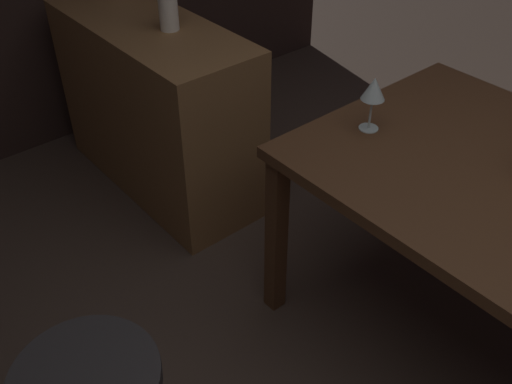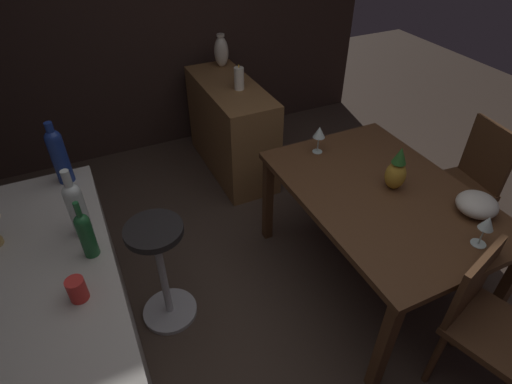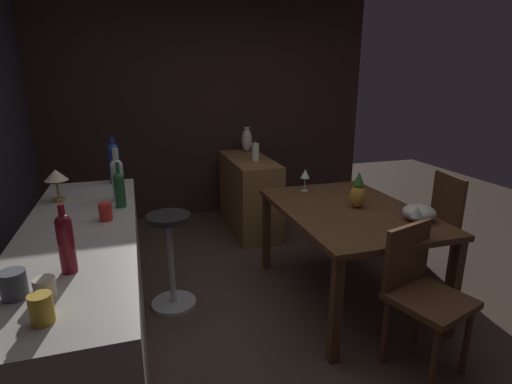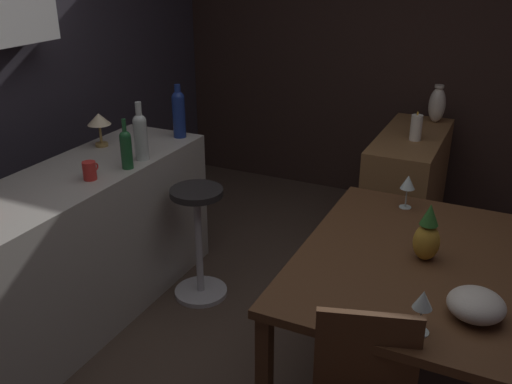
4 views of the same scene
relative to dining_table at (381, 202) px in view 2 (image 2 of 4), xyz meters
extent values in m
plane|color=#47382D|center=(-0.17, 0.49, -0.66)|extent=(9.00, 9.00, 0.00)
cube|color=#33231E|center=(2.38, 0.79, 0.64)|extent=(0.10, 4.40, 2.60)
cube|color=#56351E|center=(0.00, 0.00, 0.06)|extent=(1.39, 0.96, 0.04)
cube|color=#56351E|center=(-0.64, 0.43, -0.31)|extent=(0.06, 0.06, 0.70)
cube|color=#56351E|center=(0.64, 0.43, -0.31)|extent=(0.06, 0.06, 0.70)
cube|color=#56351E|center=(-0.64, -0.43, -0.31)|extent=(0.06, 0.06, 0.70)
cube|color=#56351E|center=(0.64, -0.43, -0.31)|extent=(0.06, 0.06, 0.70)
cube|color=olive|center=(1.62, 0.31, -0.25)|extent=(1.10, 0.44, 0.82)
cube|color=#56351E|center=(-0.86, -0.05, -0.20)|extent=(0.50, 0.50, 0.04)
cube|color=#56351E|center=(-0.68, 0.00, 0.00)|extent=(0.14, 0.37, 0.40)
cylinder|color=#56351E|center=(-0.66, -0.16, -0.44)|extent=(0.04, 0.04, 0.44)
cylinder|color=#56351E|center=(-0.75, 0.15, -0.44)|extent=(0.04, 0.04, 0.44)
cube|color=#56351E|center=(0.10, -0.80, -0.23)|extent=(0.44, 0.44, 0.04)
cube|color=#56351E|center=(0.08, -0.98, 0.01)|extent=(0.38, 0.07, 0.47)
cylinder|color=#56351E|center=(-0.04, -0.62, -0.45)|extent=(0.04, 0.04, 0.41)
cylinder|color=#56351E|center=(0.28, -0.66, -0.45)|extent=(0.04, 0.04, 0.41)
cylinder|color=#56351E|center=(-0.08, -0.94, -0.45)|extent=(0.04, 0.04, 0.41)
cylinder|color=#56351E|center=(0.24, -0.98, -0.45)|extent=(0.04, 0.04, 0.41)
cylinder|color=#262323|center=(0.28, 1.30, 0.05)|extent=(0.32, 0.32, 0.04)
cylinder|color=silver|center=(0.28, 1.30, -0.30)|extent=(0.04, 0.04, 0.69)
cylinder|color=silver|center=(0.28, 1.30, -0.65)|extent=(0.34, 0.34, 0.03)
cylinder|color=silver|center=(-0.54, -0.15, 0.08)|extent=(0.08, 0.08, 0.00)
cylinder|color=silver|center=(-0.54, -0.15, 0.13)|extent=(0.01, 0.01, 0.10)
cone|color=silver|center=(-0.54, -0.15, 0.22)|extent=(0.07, 0.07, 0.07)
cylinder|color=silver|center=(0.54, 0.12, 0.08)|extent=(0.07, 0.07, 0.00)
cylinder|color=silver|center=(0.54, 0.12, 0.14)|extent=(0.01, 0.01, 0.11)
cone|color=silver|center=(0.54, 0.12, 0.23)|extent=(0.08, 0.08, 0.08)
ellipsoid|color=gold|center=(0.01, -0.07, 0.17)|extent=(0.12, 0.12, 0.17)
cone|color=#2D6B28|center=(0.01, -0.07, 0.30)|extent=(0.08, 0.08, 0.10)
ellipsoid|color=beige|center=(-0.36, -0.33, 0.13)|extent=(0.22, 0.22, 0.11)
cylinder|color=#1E592D|center=(0.04, 1.60, 0.33)|extent=(0.07, 0.07, 0.19)
sphere|color=#1E592D|center=(0.04, 1.60, 0.43)|extent=(0.07, 0.07, 0.07)
cylinder|color=#1E592D|center=(0.04, 1.60, 0.49)|extent=(0.02, 0.02, 0.08)
cylinder|color=navy|center=(0.66, 1.64, 0.37)|extent=(0.08, 0.08, 0.26)
sphere|color=navy|center=(0.66, 1.64, 0.50)|extent=(0.08, 0.08, 0.08)
cylinder|color=navy|center=(0.66, 1.64, 0.56)|extent=(0.04, 0.04, 0.06)
cylinder|color=silver|center=(0.19, 1.61, 0.36)|extent=(0.08, 0.08, 0.23)
sphere|color=silver|center=(0.19, 1.61, 0.47)|extent=(0.08, 0.08, 0.08)
cylinder|color=silver|center=(0.19, 1.61, 0.54)|extent=(0.04, 0.04, 0.09)
cylinder|color=red|center=(-0.19, 1.68, 0.29)|extent=(0.07, 0.07, 0.10)
torus|color=red|center=(-0.14, 1.68, 0.29)|extent=(0.05, 0.01, 0.05)
cylinder|color=white|center=(1.51, 0.27, 0.25)|extent=(0.08, 0.08, 0.18)
ellipsoid|color=yellow|center=(1.51, 0.27, 0.35)|extent=(0.01, 0.01, 0.03)
ellipsoid|color=beige|center=(2.02, 0.21, 0.29)|extent=(0.13, 0.13, 0.27)
cylinder|color=beige|center=(2.02, 0.21, 0.44)|extent=(0.07, 0.07, 0.02)
camera|label=1|loc=(-0.50, 1.49, 1.11)|focal=40.88mm
camera|label=2|loc=(-1.40, 1.49, 1.56)|focal=28.95mm
camera|label=3|loc=(-2.47, 1.49, 1.04)|focal=27.88mm
camera|label=4|loc=(-2.34, -0.34, 1.38)|focal=39.48mm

